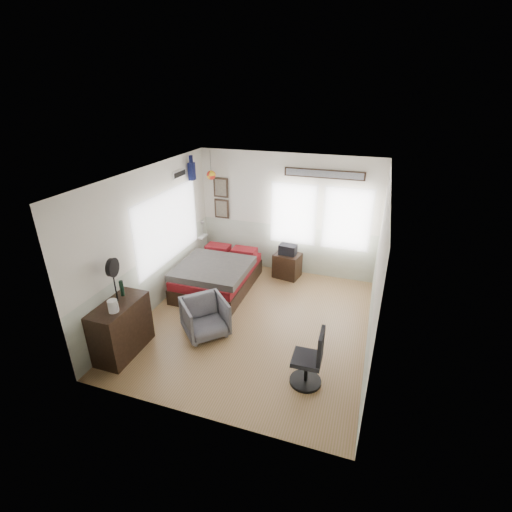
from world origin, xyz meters
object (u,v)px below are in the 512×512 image
object	(u,v)px
dresser	(121,328)
armchair	(205,317)
nightstand	(287,265)
bed	(218,275)
task_chair	(310,363)

from	to	relation	value
dresser	armchair	distance (m)	1.36
armchair	nightstand	world-z (taller)	armchair
bed	armchair	bearing A→B (deg)	-73.99
bed	task_chair	xyz separation A→B (m)	(2.40, -2.17, 0.07)
dresser	task_chair	size ratio (longest dim) A/B	1.08
task_chair	dresser	bearing A→B (deg)	-177.00
nightstand	task_chair	size ratio (longest dim) A/B	0.60
bed	armchair	size ratio (longest dim) A/B	2.69
nightstand	bed	bearing A→B (deg)	-133.09
dresser	nightstand	size ratio (longest dim) A/B	1.81
bed	task_chair	distance (m)	3.24
bed	dresser	xyz separation A→B (m)	(-0.59, -2.41, 0.15)
bed	armchair	xyz separation A→B (m)	(0.46, -1.55, 0.03)
bed	armchair	distance (m)	1.62
dresser	nightstand	distance (m)	3.86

